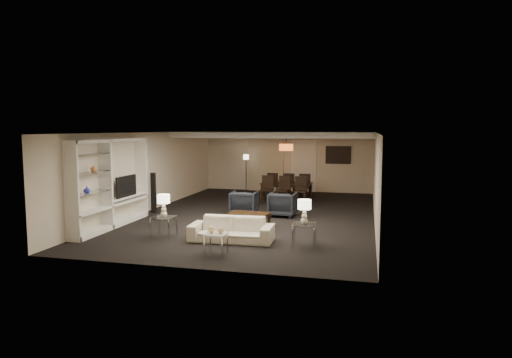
{
  "coord_description": "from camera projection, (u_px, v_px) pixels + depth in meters",
  "views": [
    {
      "loc": [
        3.27,
        -13.3,
        2.62
      ],
      "look_at": [
        0.0,
        0.0,
        1.1
      ],
      "focal_mm": 32.0,
      "sensor_mm": 36.0,
      "label": 1
    }
  ],
  "objects": [
    {
      "name": "wall_right",
      "position": [
        376.0,
        177.0,
        12.93
      ],
      "size": [
        0.02,
        11.0,
        2.5
      ],
      "primitive_type": "cube",
      "color": "beige",
      "rests_on": "ground"
    },
    {
      "name": "pendant_light",
      "position": [
        286.0,
        147.0,
        17.0
      ],
      "size": [
        0.52,
        0.52,
        0.24
      ],
      "primitive_type": "cylinder",
      "color": "#D8591E",
      "rests_on": "ceiling_soffit"
    },
    {
      "name": "chair_nm",
      "position": [
        283.0,
        190.0,
        16.01
      ],
      "size": [
        0.5,
        0.5,
        0.95
      ],
      "primitive_type": null,
      "rotation": [
        0.0,
        0.0,
        -0.14
      ],
      "color": "black",
      "rests_on": "floor"
    },
    {
      "name": "sofa",
      "position": [
        231.0,
        229.0,
        10.61
      ],
      "size": [
        1.96,
        0.83,
        0.57
      ],
      "primitive_type": "imported",
      "rotation": [
        0.0,
        0.0,
        0.04
      ],
      "color": "beige",
      "rests_on": "floor"
    },
    {
      "name": "armchair_right",
      "position": [
        283.0,
        204.0,
        13.64
      ],
      "size": [
        0.8,
        0.82,
        0.72
      ],
      "primitive_type": "imported",
      "rotation": [
        0.0,
        0.0,
        3.1
      ],
      "color": "black",
      "rests_on": "floor"
    },
    {
      "name": "ceiling",
      "position": [
        256.0,
        133.0,
        13.62
      ],
      "size": [
        7.0,
        11.0,
        0.02
      ],
      "primitive_type": "cube",
      "color": "silver",
      "rests_on": "ground"
    },
    {
      "name": "chair_fm",
      "position": [
        289.0,
        185.0,
        17.27
      ],
      "size": [
        0.46,
        0.46,
        0.95
      ],
      "primitive_type": null,
      "rotation": [
        0.0,
        0.0,
        3.2
      ],
      "color": "black",
      "rests_on": "floor"
    },
    {
      "name": "media_unit",
      "position": [
        111.0,
        183.0,
        12.05
      ],
      "size": [
        0.38,
        3.4,
        2.35
      ],
      "primitive_type": null,
      "color": "white",
      "rests_on": "wall_left"
    },
    {
      "name": "armchair_left",
      "position": [
        244.0,
        203.0,
        13.93
      ],
      "size": [
        0.81,
        0.83,
        0.72
      ],
      "primitive_type": "imported",
      "rotation": [
        0.0,
        0.0,
        3.19
      ],
      "color": "black",
      "rests_on": "floor"
    },
    {
      "name": "gold_gourd_b",
      "position": [
        221.0,
        230.0,
        9.5
      ],
      "size": [
        0.12,
        0.12,
        0.12
      ],
      "primitive_type": "sphere",
      "color": "#EFB77E",
      "rests_on": "marble_table"
    },
    {
      "name": "chair_nr",
      "position": [
        300.0,
        190.0,
        15.87
      ],
      "size": [
        0.45,
        0.45,
        0.95
      ],
      "primitive_type": null,
      "rotation": [
        0.0,
        0.0,
        0.03
      ],
      "color": "black",
      "rests_on": "floor"
    },
    {
      "name": "marble_table",
      "position": [
        216.0,
        243.0,
        9.55
      ],
      "size": [
        0.45,
        0.45,
        0.44
      ],
      "primitive_type": null,
      "rotation": [
        0.0,
        0.0,
        0.01
      ],
      "color": "white",
      "rests_on": "floor"
    },
    {
      "name": "chair_nl",
      "position": [
        267.0,
        189.0,
        16.15
      ],
      "size": [
        0.45,
        0.45,
        0.95
      ],
      "primitive_type": null,
      "rotation": [
        0.0,
        0.0,
        -0.01
      ],
      "color": "black",
      "rests_on": "floor"
    },
    {
      "name": "coffee_table",
      "position": [
        249.0,
        220.0,
        12.16
      ],
      "size": [
        1.13,
        0.74,
        0.38
      ],
      "primitive_type": null,
      "rotation": [
        0.0,
        0.0,
        -0.11
      ],
      "color": "black",
      "rests_on": "floor"
    },
    {
      "name": "floor_lamp",
      "position": [
        246.0,
        173.0,
        18.91
      ],
      "size": [
        0.27,
        0.27,
        1.55
      ],
      "primitive_type": null,
      "rotation": [
        0.0,
        0.0,
        -0.23
      ],
      "color": "black",
      "rests_on": "floor"
    },
    {
      "name": "ceiling_soffit",
      "position": [
        278.0,
        134.0,
        17.01
      ],
      "size": [
        7.0,
        4.0,
        0.2
      ],
      "primitive_type": "cube",
      "color": "silver",
      "rests_on": "ceiling"
    },
    {
      "name": "dining_table",
      "position": [
        286.0,
        192.0,
        16.66
      ],
      "size": [
        1.88,
        1.12,
        0.64
      ],
      "primitive_type": "imported",
      "rotation": [
        0.0,
        0.0,
        -0.06
      ],
      "color": "black",
      "rests_on": "floor"
    },
    {
      "name": "table_lamp_right",
      "position": [
        304.0,
        212.0,
        10.15
      ],
      "size": [
        0.32,
        0.32,
        0.55
      ],
      "primitive_type": null,
      "rotation": [
        0.0,
        0.0,
        -0.08
      ],
      "color": "beige",
      "rests_on": "side_table_right"
    },
    {
      "name": "wall_front",
      "position": [
        185.0,
        203.0,
        8.45
      ],
      "size": [
        7.0,
        0.02,
        2.5
      ],
      "primitive_type": "cube",
      "color": "beige",
      "rests_on": "ground"
    },
    {
      "name": "painting",
      "position": [
        338.0,
        155.0,
        18.5
      ],
      "size": [
        0.95,
        0.04,
        0.65
      ],
      "primitive_type": "cube",
      "color": "#142D38",
      "rests_on": "wall_back"
    },
    {
      "name": "vase_amber",
      "position": [
        94.0,
        168.0,
        11.26
      ],
      "size": [
        0.16,
        0.16,
        0.17
      ],
      "primitive_type": "imported",
      "color": "#D18345",
      "rests_on": "media_unit"
    },
    {
      "name": "chair_fr",
      "position": [
        305.0,
        186.0,
        17.12
      ],
      "size": [
        0.46,
        0.46,
        0.95
      ],
      "primitive_type": null,
      "rotation": [
        0.0,
        0.0,
        3.18
      ],
      "color": "black",
      "rests_on": "floor"
    },
    {
      "name": "table_lamp_left",
      "position": [
        164.0,
        206.0,
        10.96
      ],
      "size": [
        0.33,
        0.33,
        0.55
      ],
      "primitive_type": null,
      "rotation": [
        0.0,
        0.0,
        -0.08
      ],
      "color": "white",
      "rests_on": "side_table_left"
    },
    {
      "name": "floor",
      "position": [
        256.0,
        215.0,
        13.9
      ],
      "size": [
        11.0,
        11.0,
        0.0
      ],
      "primitive_type": "plane",
      "color": "black",
      "rests_on": "ground"
    },
    {
      "name": "curtains",
      "position": [
        266.0,
        162.0,
        19.21
      ],
      "size": [
        1.5,
        0.12,
        2.4
      ],
      "primitive_type": "cube",
      "color": "beige",
      "rests_on": "wall_back"
    },
    {
      "name": "side_table_right",
      "position": [
        304.0,
        235.0,
        10.21
      ],
      "size": [
        0.57,
        0.57,
        0.5
      ],
      "primitive_type": null,
      "rotation": [
        0.0,
        0.0,
        0.07
      ],
      "color": "white",
      "rests_on": "floor"
    },
    {
      "name": "floor_speaker",
      "position": [
        153.0,
        193.0,
        14.21
      ],
      "size": [
        0.16,
        0.16,
        1.25
      ],
      "primitive_type": "cube",
      "rotation": [
        0.0,
        0.0,
        0.15
      ],
      "color": "black",
      "rests_on": "floor"
    },
    {
      "name": "side_table_left",
      "position": [
        164.0,
        227.0,
        11.02
      ],
      "size": [
        0.53,
        0.53,
        0.5
      ],
      "primitive_type": null,
      "rotation": [
        0.0,
        0.0,
        -0.0
      ],
      "color": "silver",
      "rests_on": "floor"
    },
    {
      "name": "wall_back",
      "position": [
        287.0,
        161.0,
        19.07
      ],
      "size": [
        7.0,
        0.02,
        2.5
      ],
      "primitive_type": "cube",
      "color": "beige",
      "rests_on": "ground"
    },
    {
      "name": "chair_fl",
      "position": [
        274.0,
        185.0,
        17.41
      ],
      "size": [
        0.47,
        0.47,
        0.95
      ],
      "primitive_type": null,
      "rotation": [
        0.0,
        0.0,
        3.06
      ],
      "color": "black",
      "rests_on": "floor"
    },
    {
      "name": "vase_blue",
      "position": [
        87.0,
        190.0,
        11.01
      ],
      "size": [
        0.17,
        0.17,
        0.18
      ],
      "primitive_type": "imported",
      "color": "#2A2FB8",
      "rests_on": "media_unit"
    },
    {
      "name": "gold_gourd_a",
      "position": [
        212.0,
        229.0,
        9.55
      ],
      "size": [
        0.14,
        0.14,
        0.14
      ],
      "primitive_type": "sphere",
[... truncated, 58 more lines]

